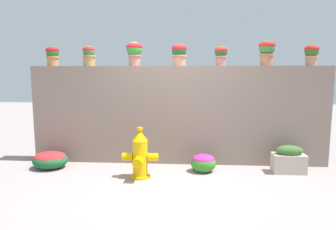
# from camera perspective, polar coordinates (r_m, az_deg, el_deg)

# --- Properties ---
(ground_plane) EXTENTS (24.00, 24.00, 0.00)m
(ground_plane) POSITION_cam_1_polar(r_m,az_deg,el_deg) (4.77, 1.31, -12.57)
(ground_plane) COLOR gray
(stone_wall) EXTENTS (5.36, 0.33, 1.78)m
(stone_wall) POSITION_cam_1_polar(r_m,az_deg,el_deg) (5.65, 1.86, 0.03)
(stone_wall) COLOR gray
(stone_wall) RESTS_ON ground
(potted_plant_0) EXTENTS (0.24, 0.24, 0.37)m
(potted_plant_0) POSITION_cam_1_polar(r_m,az_deg,el_deg) (6.13, -20.72, 10.52)
(potted_plant_0) COLOR #C27D4C
(potted_plant_0) RESTS_ON stone_wall
(potted_plant_1) EXTENTS (0.25, 0.25, 0.37)m
(potted_plant_1) POSITION_cam_1_polar(r_m,az_deg,el_deg) (5.86, -14.51, 10.86)
(potted_plant_1) COLOR #AC804C
(potted_plant_1) RESTS_ON stone_wall
(potted_plant_2) EXTENTS (0.29, 0.29, 0.44)m
(potted_plant_2) POSITION_cam_1_polar(r_m,az_deg,el_deg) (5.72, -6.28, 11.79)
(potted_plant_2) COLOR #B46F5D
(potted_plant_2) RESTS_ON stone_wall
(potted_plant_3) EXTENTS (0.28, 0.28, 0.41)m
(potted_plant_3) POSITION_cam_1_polar(r_m,az_deg,el_deg) (5.65, 2.10, 11.51)
(potted_plant_3) COLOR tan
(potted_plant_3) RESTS_ON stone_wall
(potted_plant_4) EXTENTS (0.23, 0.23, 0.35)m
(potted_plant_4) POSITION_cam_1_polar(r_m,az_deg,el_deg) (5.60, 9.84, 11.17)
(potted_plant_4) COLOR #B16A62
(potted_plant_4) RESTS_ON stone_wall
(potted_plant_5) EXTENTS (0.29, 0.29, 0.45)m
(potted_plant_5) POSITION_cam_1_polar(r_m,az_deg,el_deg) (5.76, 17.94, 11.42)
(potted_plant_5) COLOR #B66E52
(potted_plant_5) RESTS_ON stone_wall
(potted_plant_6) EXTENTS (0.25, 0.25, 0.37)m
(potted_plant_6) POSITION_cam_1_polar(r_m,az_deg,el_deg) (6.04, 25.18, 10.45)
(potted_plant_6) COLOR tan
(potted_plant_6) RESTS_ON stone_wall
(fire_hydrant) EXTENTS (0.58, 0.46, 0.81)m
(fire_hydrant) POSITION_cam_1_polar(r_m,az_deg,el_deg) (4.92, -5.23, -7.54)
(fire_hydrant) COLOR #E4B10B
(fire_hydrant) RESTS_ON ground
(flower_bush_left) EXTENTS (0.60, 0.54, 0.30)m
(flower_bush_left) POSITION_cam_1_polar(r_m,az_deg,el_deg) (5.82, -21.10, -7.70)
(flower_bush_left) COLOR #1B582D
(flower_bush_left) RESTS_ON ground
(flower_bush_right) EXTENTS (0.42, 0.38, 0.31)m
(flower_bush_right) POSITION_cam_1_polar(r_m,az_deg,el_deg) (5.27, 6.59, -8.72)
(flower_bush_right) COLOR #378229
(flower_bush_right) RESTS_ON ground
(planter_box) EXTENTS (0.53, 0.29, 0.47)m
(planter_box) POSITION_cam_1_polar(r_m,az_deg,el_deg) (5.55, 21.57, -7.74)
(planter_box) COLOR #B9A99B
(planter_box) RESTS_ON ground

